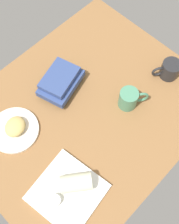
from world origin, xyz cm
name	(u,v)px	position (x,y,z in cm)	size (l,w,h in cm)	color
dining_table	(85,112)	(0.00, 0.00, 2.00)	(110.00, 90.00, 4.00)	olive
round_plate	(14,130)	(29.00, -15.19, 4.70)	(21.83, 21.83, 1.40)	silver
scone_pastry	(15,127)	(27.92, -14.79, 7.64)	(9.87, 8.56, 4.48)	tan
square_plate	(67,192)	(31.05, 20.89, 4.80)	(25.51, 25.51, 1.60)	white
sauce_cup	(55,200)	(36.74, 20.15, 7.08)	(4.65, 4.65, 2.77)	silver
breakfast_wrap	(76,183)	(26.50, 21.48, 9.13)	(7.07, 7.07, 12.28)	beige
book_stack	(61,82)	(-1.17, -16.94, 8.30)	(25.16, 19.65, 8.85)	#387260
coffee_mug	(169,69)	(-41.72, 15.02, 8.44)	(12.32, 10.11, 8.67)	#262628
second_mug	(129,99)	(-16.25, 11.82, 9.05)	(12.03, 10.40, 9.89)	#4C8C6B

